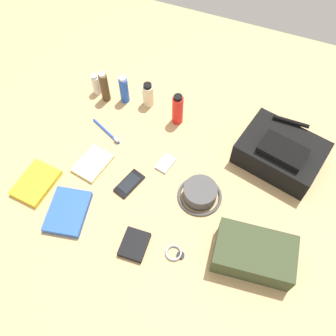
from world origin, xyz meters
name	(u,v)px	position (x,y,z in m)	size (l,w,h in m)	color
ground_plane	(168,175)	(0.00, 0.00, -0.01)	(2.64, 2.02, 0.02)	tan
backpack	(281,153)	(0.39, 0.22, 0.06)	(0.36, 0.30, 0.14)	black
toiletry_pouch	(254,253)	(0.40, -0.21, 0.05)	(0.29, 0.23, 0.10)	#384228
bucket_hat	(200,193)	(0.15, -0.05, 0.03)	(0.17, 0.17, 0.06)	#4C4C4C
toothpaste_tube	(96,85)	(-0.46, 0.28, 0.05)	(0.04, 0.04, 0.11)	white
cologne_bottle	(104,87)	(-0.41, 0.27, 0.08)	(0.04, 0.04, 0.16)	#473319
deodorant_spray	(124,90)	(-0.32, 0.29, 0.07)	(0.04, 0.04, 0.14)	blue
lotion_bottle	(148,95)	(-0.22, 0.31, 0.06)	(0.05, 0.05, 0.12)	beige
sunscreen_spray	(178,109)	(-0.06, 0.26, 0.08)	(0.05, 0.05, 0.16)	red
paperback_novel	(36,183)	(-0.46, -0.24, 0.01)	(0.14, 0.19, 0.02)	yellow
travel_guidebook	(68,212)	(-0.28, -0.30, 0.01)	(0.17, 0.21, 0.03)	blue
cell_phone	(129,184)	(-0.12, -0.10, 0.01)	(0.09, 0.14, 0.01)	black
media_player	(166,163)	(-0.02, 0.04, 0.01)	(0.07, 0.09, 0.01)	#B7B7BC
wristwatch	(175,253)	(0.14, -0.30, 0.01)	(0.07, 0.06, 0.01)	#99999E
toothbrush	(108,132)	(-0.31, 0.09, 0.01)	(0.16, 0.08, 0.02)	blue
wallet	(134,244)	(0.00, -0.33, 0.01)	(0.09, 0.11, 0.02)	black
notepad	(93,163)	(-0.30, -0.07, 0.01)	(0.11, 0.15, 0.02)	beige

